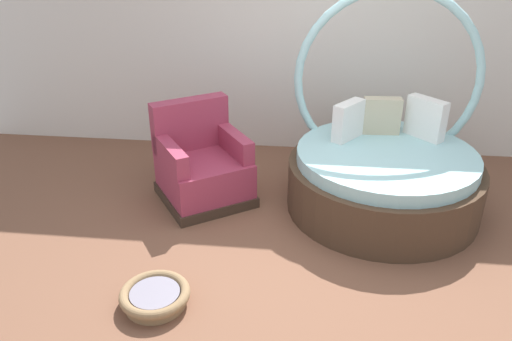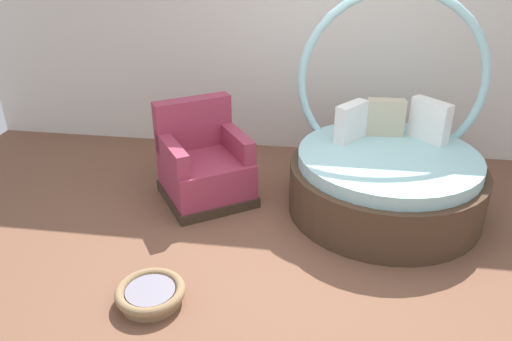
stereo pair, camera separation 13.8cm
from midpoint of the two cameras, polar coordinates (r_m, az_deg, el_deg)
name	(u,v)px [view 1 (the left image)]	position (r m, az deg, el deg)	size (l,w,h in m)	color
ground_plane	(305,253)	(4.32, 4.59, -9.24)	(8.00, 8.00, 0.02)	brown
back_wall	(315,30)	(5.80, 5.98, 15.43)	(8.00, 0.12, 2.78)	silver
round_daybed	(384,167)	(4.91, 13.38, 0.33)	(1.79, 1.79, 1.99)	#473323
red_armchair	(202,167)	(4.97, -6.90, 0.40)	(1.11, 1.11, 0.94)	#38281E
pet_basket	(155,296)	(3.84, -12.30, -13.65)	(0.51, 0.51, 0.13)	#8E704C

